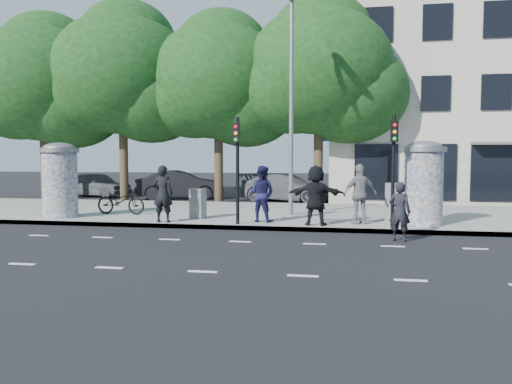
% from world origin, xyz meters
% --- Properties ---
extents(ground, '(120.00, 120.00, 0.00)m').
position_xyz_m(ground, '(0.00, 0.00, 0.00)').
color(ground, black).
rests_on(ground, ground).
extents(sidewalk, '(40.00, 8.00, 0.15)m').
position_xyz_m(sidewalk, '(0.00, 7.50, 0.07)').
color(sidewalk, gray).
rests_on(sidewalk, ground).
extents(curb, '(40.00, 0.10, 0.16)m').
position_xyz_m(curb, '(0.00, 3.55, 0.07)').
color(curb, slate).
rests_on(curb, ground).
extents(lane_dash_near, '(32.00, 0.12, 0.01)m').
position_xyz_m(lane_dash_near, '(0.00, -2.20, 0.00)').
color(lane_dash_near, silver).
rests_on(lane_dash_near, ground).
extents(lane_dash_far, '(32.00, 0.12, 0.01)m').
position_xyz_m(lane_dash_far, '(0.00, 1.40, 0.00)').
color(lane_dash_far, silver).
rests_on(lane_dash_far, ground).
extents(ad_column_left, '(1.36, 1.36, 2.65)m').
position_xyz_m(ad_column_left, '(-7.20, 4.50, 1.54)').
color(ad_column_left, beige).
rests_on(ad_column_left, sidewalk).
extents(ad_column_right, '(1.36, 1.36, 2.65)m').
position_xyz_m(ad_column_right, '(5.20, 4.70, 1.54)').
color(ad_column_right, beige).
rests_on(ad_column_right, sidewalk).
extents(traffic_pole_near, '(0.22, 0.31, 3.40)m').
position_xyz_m(traffic_pole_near, '(-0.60, 3.79, 2.23)').
color(traffic_pole_near, black).
rests_on(traffic_pole_near, sidewalk).
extents(traffic_pole_far, '(0.22, 0.31, 3.40)m').
position_xyz_m(traffic_pole_far, '(4.20, 3.79, 2.23)').
color(traffic_pole_far, black).
rests_on(traffic_pole_far, sidewalk).
extents(street_lamp, '(0.25, 0.93, 8.00)m').
position_xyz_m(street_lamp, '(0.80, 6.63, 4.79)').
color(street_lamp, slate).
rests_on(street_lamp, sidewalk).
extents(tree_far_left, '(7.20, 7.20, 9.26)m').
position_xyz_m(tree_far_left, '(-13.00, 12.50, 6.19)').
color(tree_far_left, '#38281C').
rests_on(tree_far_left, ground).
extents(tree_mid_left, '(7.20, 7.20, 9.57)m').
position_xyz_m(tree_mid_left, '(-8.50, 12.50, 6.50)').
color(tree_mid_left, '#38281C').
rests_on(tree_mid_left, ground).
extents(tree_near_left, '(6.80, 6.80, 8.97)m').
position_xyz_m(tree_near_left, '(-3.50, 12.70, 6.06)').
color(tree_near_left, '#38281C').
rests_on(tree_near_left, ground).
extents(tree_center, '(7.00, 7.00, 9.30)m').
position_xyz_m(tree_center, '(1.50, 12.30, 6.31)').
color(tree_center, '#38281C').
rests_on(tree_center, ground).
extents(building, '(20.30, 15.85, 12.00)m').
position_xyz_m(building, '(12.00, 19.99, 5.99)').
color(building, '#B4A997').
rests_on(building, ground).
extents(ped_b, '(0.69, 0.45, 1.88)m').
position_xyz_m(ped_b, '(-3.11, 3.85, 1.09)').
color(ped_b, black).
rests_on(ped_b, sidewalk).
extents(ped_c, '(1.07, 0.93, 1.86)m').
position_xyz_m(ped_c, '(0.07, 4.49, 1.08)').
color(ped_c, '#1A1A42').
rests_on(ped_c, sidewalk).
extents(ped_e, '(1.29, 1.04, 1.92)m').
position_xyz_m(ped_e, '(3.25, 4.49, 1.11)').
color(ped_e, gray).
rests_on(ped_e, sidewalk).
extents(ped_f, '(1.76, 0.66, 1.89)m').
position_xyz_m(ped_f, '(1.88, 3.99, 1.09)').
color(ped_f, black).
rests_on(ped_f, sidewalk).
extents(man_road, '(0.68, 0.56, 1.62)m').
position_xyz_m(man_road, '(4.25, 2.30, 0.81)').
color(man_road, black).
rests_on(man_road, ground).
extents(bicycle, '(0.84, 1.99, 1.02)m').
position_xyz_m(bicycle, '(-5.48, 5.72, 0.66)').
color(bicycle, black).
rests_on(bicycle, sidewalk).
extents(cabinet_left, '(0.57, 0.48, 1.04)m').
position_xyz_m(cabinet_left, '(-2.28, 5.01, 0.67)').
color(cabinet_left, slate).
rests_on(cabinet_left, sidewalk).
extents(cabinet_right, '(0.67, 0.52, 1.27)m').
position_xyz_m(cabinet_right, '(4.42, 5.48, 0.79)').
color(cabinet_right, gray).
rests_on(cabinet_right, sidewalk).
extents(car_left, '(2.78, 4.49, 1.43)m').
position_xyz_m(car_left, '(-11.35, 15.03, 0.71)').
color(car_left, slate).
rests_on(car_left, ground).
extents(car_mid, '(2.91, 4.99, 1.56)m').
position_xyz_m(car_mid, '(-6.13, 14.45, 0.78)').
color(car_mid, black).
rests_on(car_mid, ground).
extents(car_right, '(3.42, 5.33, 1.44)m').
position_xyz_m(car_right, '(-0.24, 14.10, 0.72)').
color(car_right, slate).
rests_on(car_right, ground).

